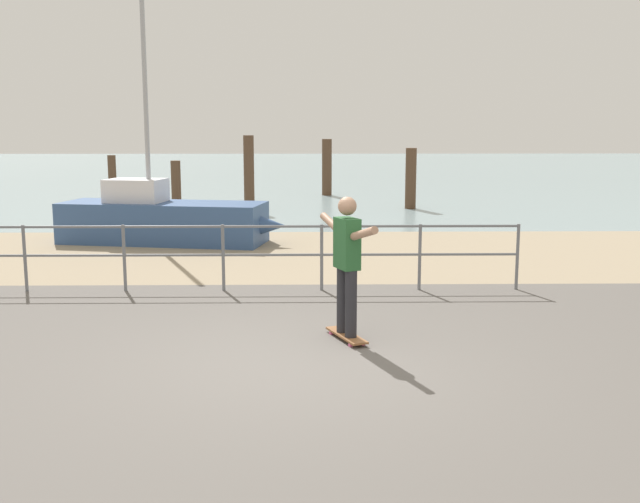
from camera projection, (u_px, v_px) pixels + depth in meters
name	position (u px, v px, depth m)	size (l,w,h in m)	color
ground_plane	(294.00, 398.00, 7.05)	(24.00, 10.00, 0.04)	#605B56
beach_strip	(301.00, 254.00, 14.93)	(24.00, 6.00, 0.04)	tan
sea_surface	(305.00, 170.00, 42.53)	(72.00, 50.00, 0.04)	#849EA3
railing_fence	(124.00, 248.00, 11.42)	(12.21, 0.05, 1.05)	slate
sailboat	(170.00, 220.00, 16.17)	(5.07, 2.20, 5.50)	#335184
skateboard	(346.00, 336.00, 8.90)	(0.48, 0.82, 0.08)	brown
skateboarder	(347.00, 257.00, 8.75)	(0.62, 1.38, 1.65)	#26262B
groyne_post_0	(112.00, 178.00, 25.35)	(0.27, 0.27, 1.55)	#513826
groyne_post_1	(176.00, 183.00, 23.75)	(0.31, 0.31, 1.44)	#513826
groyne_post_2	(249.00, 174.00, 22.19)	(0.31, 0.31, 2.26)	#513826
groyne_post_3	(327.00, 168.00, 27.11)	(0.35, 0.35, 2.06)	#513826
groyne_post_4	(411.00, 179.00, 22.76)	(0.33, 0.33, 1.87)	#513826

